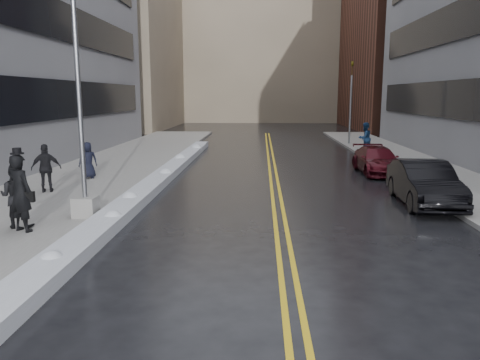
# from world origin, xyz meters

# --- Properties ---
(ground) EXTENTS (160.00, 160.00, 0.00)m
(ground) POSITION_xyz_m (0.00, 0.00, 0.00)
(ground) COLOR black
(ground) RESTS_ON ground
(sidewalk_west) EXTENTS (5.50, 50.00, 0.15)m
(sidewalk_west) POSITION_xyz_m (-5.75, 10.00, 0.07)
(sidewalk_west) COLOR gray
(sidewalk_west) RESTS_ON ground
(sidewalk_east) EXTENTS (4.00, 50.00, 0.15)m
(sidewalk_east) POSITION_xyz_m (10.00, 10.00, 0.07)
(sidewalk_east) COLOR gray
(sidewalk_east) RESTS_ON ground
(lane_line_left) EXTENTS (0.12, 50.00, 0.01)m
(lane_line_left) POSITION_xyz_m (2.35, 10.00, 0.00)
(lane_line_left) COLOR gold
(lane_line_left) RESTS_ON ground
(lane_line_right) EXTENTS (0.12, 50.00, 0.01)m
(lane_line_right) POSITION_xyz_m (2.65, 10.00, 0.00)
(lane_line_right) COLOR gold
(lane_line_right) RESTS_ON ground
(snow_ridge) EXTENTS (0.90, 30.00, 0.34)m
(snow_ridge) POSITION_xyz_m (-2.45, 8.00, 0.17)
(snow_ridge) COLOR silver
(snow_ridge) RESTS_ON ground
(building_west_far) EXTENTS (14.00, 22.00, 18.00)m
(building_west_far) POSITION_xyz_m (-15.50, 44.00, 9.00)
(building_west_far) COLOR gray
(building_west_far) RESTS_ON ground
(building_far) EXTENTS (36.00, 16.00, 22.00)m
(building_far) POSITION_xyz_m (2.00, 60.00, 11.00)
(building_far) COLOR gray
(building_far) RESTS_ON ground
(lamppost) EXTENTS (0.65, 0.65, 7.62)m
(lamppost) POSITION_xyz_m (-3.30, 2.00, 2.53)
(lamppost) COLOR gray
(lamppost) RESTS_ON sidewalk_west
(fire_hydrant) EXTENTS (0.26, 0.26, 0.73)m
(fire_hydrant) POSITION_xyz_m (9.00, 10.00, 0.55)
(fire_hydrant) COLOR maroon
(fire_hydrant) RESTS_ON sidewalk_east
(traffic_signal) EXTENTS (0.16, 0.20, 6.00)m
(traffic_signal) POSITION_xyz_m (8.50, 24.00, 3.40)
(traffic_signal) COLOR gray
(traffic_signal) RESTS_ON sidewalk_east
(pedestrian_fedora) EXTENTS (0.89, 0.75, 2.07)m
(pedestrian_fedora) POSITION_xyz_m (-4.41, 0.43, 1.18)
(pedestrian_fedora) COLOR black
(pedestrian_fedora) RESTS_ON sidewalk_west
(pedestrian_b) EXTENTS (0.89, 0.71, 1.76)m
(pedestrian_b) POSITION_xyz_m (-4.73, 0.80, 1.03)
(pedestrian_b) COLOR black
(pedestrian_b) RESTS_ON sidewalk_west
(pedestrian_c) EXTENTS (0.92, 0.80, 1.59)m
(pedestrian_c) POSITION_xyz_m (-5.59, 8.43, 0.94)
(pedestrian_c) COLOR black
(pedestrian_c) RESTS_ON sidewalk_west
(pedestrian_d) EXTENTS (1.14, 0.76, 1.80)m
(pedestrian_d) POSITION_xyz_m (-6.06, 5.48, 1.05)
(pedestrian_d) COLOR black
(pedestrian_d) RESTS_ON sidewalk_west
(pedestrian_east) EXTENTS (1.18, 1.11, 1.92)m
(pedestrian_east) POSITION_xyz_m (8.28, 17.71, 1.11)
(pedestrian_east) COLOR navy
(pedestrian_east) RESTS_ON sidewalk_east
(car_black) EXTENTS (1.79, 4.64, 1.51)m
(car_black) POSITION_xyz_m (7.50, 4.66, 0.75)
(car_black) COLOR black
(car_black) RESTS_ON ground
(car_maroon) EXTENTS (1.84, 4.38, 1.26)m
(car_maroon) POSITION_xyz_m (7.50, 11.23, 0.63)
(car_maroon) COLOR #380910
(car_maroon) RESTS_ON ground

